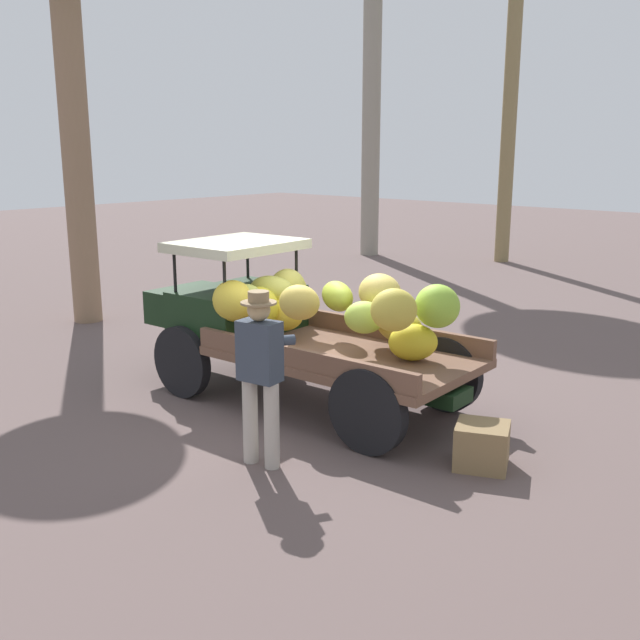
# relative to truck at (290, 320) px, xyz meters

# --- Properties ---
(ground_plane) EXTENTS (60.00, 60.00, 0.00)m
(ground_plane) POSITION_rel_truck_xyz_m (-0.33, 0.05, -0.99)
(ground_plane) COLOR #604E4C
(truck) EXTENTS (4.53, 1.99, 1.89)m
(truck) POSITION_rel_truck_xyz_m (0.00, 0.00, 0.00)
(truck) COLOR black
(truck) RESTS_ON ground
(farmer) EXTENTS (0.52, 0.48, 1.73)m
(farmer) POSITION_rel_truck_xyz_m (-1.16, 1.62, -0.00)
(farmer) COLOR #B4ABA1
(farmer) RESTS_ON ground
(wooden_crate) EXTENTS (0.65, 0.64, 0.43)m
(wooden_crate) POSITION_rel_truck_xyz_m (-2.80, 0.24, -0.77)
(wooden_crate) COLOR olive
(wooden_crate) RESTS_ON ground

